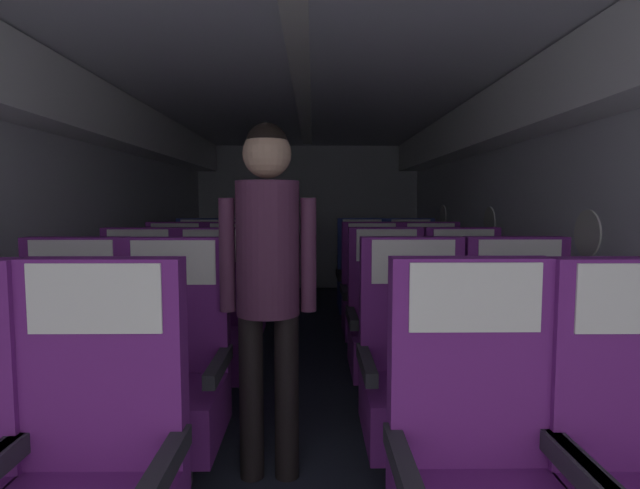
{
  "coord_description": "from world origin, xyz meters",
  "views": [
    {
      "loc": [
        0.08,
        0.35,
        1.26
      ],
      "look_at": [
        0.14,
        4.83,
        0.88
      ],
      "focal_mm": 28.34,
      "sensor_mm": 36.0,
      "label": 1
    }
  ],
  "objects_px": {
    "seat_b_right_aisle": "(525,379)",
    "seat_e_right_aisle": "(412,284)",
    "seat_c_right_window": "(388,330)",
    "seat_c_right_aisle": "(466,331)",
    "seat_c_left_aisle": "(212,332)",
    "seat_d_left_aisle": "(233,303)",
    "seat_d_left_window": "(173,303)",
    "seat_b_left_aisle": "(170,383)",
    "seat_b_left_window": "(65,381)",
    "seat_e_right_window": "(363,284)",
    "seat_d_right_aisle": "(432,302)",
    "flight_attendant": "(268,263)",
    "seat_e_left_window": "(199,285)",
    "seat_c_left_window": "(135,331)",
    "seat_b_right_window": "(416,380)",
    "seat_e_left_aisle": "(249,285)",
    "seat_d_right_window": "(373,302)"
  },
  "relations": [
    {
      "from": "seat_c_right_aisle",
      "to": "seat_d_left_window",
      "type": "bearing_deg",
      "value": 156.47
    },
    {
      "from": "seat_e_right_window",
      "to": "seat_b_right_window",
      "type": "bearing_deg",
      "value": -90.41
    },
    {
      "from": "seat_b_right_aisle",
      "to": "seat_e_right_aisle",
      "type": "bearing_deg",
      "value": 89.94
    },
    {
      "from": "seat_d_right_window",
      "to": "seat_e_left_window",
      "type": "height_order",
      "value": "same"
    },
    {
      "from": "seat_c_left_aisle",
      "to": "seat_d_left_aisle",
      "type": "relative_size",
      "value": 1.0
    },
    {
      "from": "seat_e_right_aisle",
      "to": "seat_b_left_aisle",
      "type": "bearing_deg",
      "value": -121.0
    },
    {
      "from": "seat_d_left_window",
      "to": "seat_d_right_window",
      "type": "xyz_separation_m",
      "value": [
        1.57,
        -0.01,
        0.0
      ]
    },
    {
      "from": "seat_c_left_aisle",
      "to": "seat_e_left_window",
      "type": "xyz_separation_m",
      "value": [
        -0.47,
        1.74,
        0.0
      ]
    },
    {
      "from": "seat_c_left_window",
      "to": "seat_c_right_window",
      "type": "relative_size",
      "value": 1.0
    },
    {
      "from": "seat_b_left_aisle",
      "to": "seat_e_right_aisle",
      "type": "xyz_separation_m",
      "value": [
        1.57,
        2.61,
        0.0
      ]
    },
    {
      "from": "seat_c_left_window",
      "to": "seat_e_right_window",
      "type": "height_order",
      "value": "same"
    },
    {
      "from": "seat_e_left_window",
      "to": "seat_b_right_aisle",
      "type": "bearing_deg",
      "value": -51.95
    },
    {
      "from": "flight_attendant",
      "to": "seat_d_right_window",
      "type": "bearing_deg",
      "value": -121.73
    },
    {
      "from": "seat_b_left_aisle",
      "to": "seat_c_left_window",
      "type": "bearing_deg",
      "value": 117.7
    },
    {
      "from": "seat_d_right_aisle",
      "to": "flight_attendant",
      "type": "xyz_separation_m",
      "value": [
        -1.14,
        -1.67,
        0.52
      ]
    },
    {
      "from": "seat_c_left_aisle",
      "to": "seat_d_right_aisle",
      "type": "bearing_deg",
      "value": 29.48
    },
    {
      "from": "seat_c_left_aisle",
      "to": "seat_d_right_aisle",
      "type": "xyz_separation_m",
      "value": [
        1.55,
        0.88,
        0.0
      ]
    },
    {
      "from": "seat_b_right_aisle",
      "to": "seat_c_right_aisle",
      "type": "distance_m",
      "value": 0.85
    },
    {
      "from": "seat_b_right_aisle",
      "to": "seat_c_right_aisle",
      "type": "xyz_separation_m",
      "value": [
        -0.0,
        0.85,
        0.0
      ]
    },
    {
      "from": "seat_b_left_aisle",
      "to": "seat_d_left_window",
      "type": "bearing_deg",
      "value": 105.04
    },
    {
      "from": "seat_c_right_window",
      "to": "seat_c_right_aisle",
      "type": "bearing_deg",
      "value": -2.01
    },
    {
      "from": "seat_b_left_window",
      "to": "seat_d_right_window",
      "type": "height_order",
      "value": "same"
    },
    {
      "from": "seat_b_left_aisle",
      "to": "seat_c_right_aisle",
      "type": "height_order",
      "value": "same"
    },
    {
      "from": "seat_b_left_window",
      "to": "seat_c_left_aisle",
      "type": "xyz_separation_m",
      "value": [
        0.47,
        0.85,
        0.0
      ]
    },
    {
      "from": "seat_e_left_aisle",
      "to": "seat_c_left_window",
      "type": "bearing_deg",
      "value": -105.3
    },
    {
      "from": "seat_e_left_aisle",
      "to": "seat_b_right_aisle",
      "type": "bearing_deg",
      "value": -58.99
    },
    {
      "from": "seat_c_left_window",
      "to": "seat_e_left_window",
      "type": "bearing_deg",
      "value": 90.03
    },
    {
      "from": "seat_d_left_window",
      "to": "seat_e_right_window",
      "type": "relative_size",
      "value": 1.0
    },
    {
      "from": "seat_c_right_aisle",
      "to": "seat_b_right_aisle",
      "type": "bearing_deg",
      "value": -89.86
    },
    {
      "from": "seat_d_left_window",
      "to": "seat_d_right_aisle",
      "type": "relative_size",
      "value": 1.0
    },
    {
      "from": "seat_c_right_aisle",
      "to": "seat_c_right_window",
      "type": "relative_size",
      "value": 1.0
    },
    {
      "from": "seat_d_left_window",
      "to": "seat_d_right_aisle",
      "type": "distance_m",
      "value": 2.03
    },
    {
      "from": "seat_b_right_aisle",
      "to": "seat_e_left_window",
      "type": "distance_m",
      "value": 3.29
    },
    {
      "from": "seat_e_right_window",
      "to": "seat_e_left_window",
      "type": "bearing_deg",
      "value": -179.34
    },
    {
      "from": "seat_b_left_window",
      "to": "seat_e_left_window",
      "type": "relative_size",
      "value": 1.0
    },
    {
      "from": "seat_d_left_aisle",
      "to": "seat_e_left_window",
      "type": "bearing_deg",
      "value": 117.86
    },
    {
      "from": "seat_c_right_aisle",
      "to": "seat_d_left_aisle",
      "type": "bearing_deg",
      "value": 150.95
    },
    {
      "from": "seat_b_right_aisle",
      "to": "seat_c_right_window",
      "type": "height_order",
      "value": "same"
    },
    {
      "from": "seat_c_right_aisle",
      "to": "seat_c_left_aisle",
      "type": "bearing_deg",
      "value": -179.9
    },
    {
      "from": "seat_c_left_window",
      "to": "seat_c_left_aisle",
      "type": "height_order",
      "value": "same"
    },
    {
      "from": "seat_b_right_window",
      "to": "seat_d_left_aisle",
      "type": "height_order",
      "value": "same"
    },
    {
      "from": "seat_c_right_aisle",
      "to": "seat_b_left_window",
      "type": "bearing_deg",
      "value": -157.33
    },
    {
      "from": "seat_d_right_aisle",
      "to": "seat_e_left_aisle",
      "type": "relative_size",
      "value": 1.0
    },
    {
      "from": "seat_b_left_aisle",
      "to": "seat_c_left_aisle",
      "type": "distance_m",
      "value": 0.87
    },
    {
      "from": "seat_b_right_window",
      "to": "flight_attendant",
      "type": "xyz_separation_m",
      "value": [
        -0.65,
        0.06,
        0.52
      ]
    },
    {
      "from": "seat_b_right_window",
      "to": "seat_e_right_aisle",
      "type": "height_order",
      "value": "same"
    },
    {
      "from": "seat_c_right_window",
      "to": "seat_e_right_aisle",
      "type": "height_order",
      "value": "same"
    },
    {
      "from": "seat_d_left_window",
      "to": "seat_e_left_aisle",
      "type": "relative_size",
      "value": 1.0
    },
    {
      "from": "seat_b_left_window",
      "to": "seat_e_right_window",
      "type": "distance_m",
      "value": 3.04
    },
    {
      "from": "seat_c_left_window",
      "to": "seat_d_left_aisle",
      "type": "bearing_deg",
      "value": 61.95
    }
  ]
}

